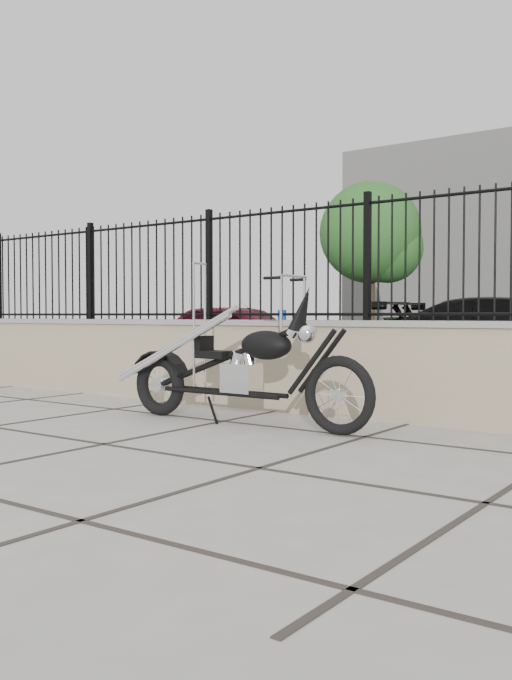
{
  "coord_description": "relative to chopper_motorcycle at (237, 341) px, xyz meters",
  "views": [
    {
      "loc": [
        4.25,
        -3.82,
        1.01
      ],
      "look_at": [
        0.21,
        1.74,
        0.77
      ],
      "focal_mm": 38.0,
      "sensor_mm": 36.0,
      "label": 1
    }
  ],
  "objects": [
    {
      "name": "ground_plane",
      "position": [
        -0.21,
        -1.44,
        -0.77
      ],
      "size": [
        90.0,
        90.0,
        0.0
      ],
      "primitive_type": "plane",
      "color": "#99968E",
      "rests_on": "ground"
    },
    {
      "name": "retaining_wall",
      "position": [
        -0.21,
        1.06,
        -0.29
      ],
      "size": [
        14.0,
        0.36,
        0.96
      ],
      "primitive_type": "cube",
      "color": "gray",
      "rests_on": "ground_plane"
    },
    {
      "name": "iron_fence",
      "position": [
        -0.21,
        1.06,
        0.79
      ],
      "size": [
        14.0,
        0.08,
        1.2
      ],
      "primitive_type": "cube",
      "color": "black",
      "rests_on": "retaining_wall"
    },
    {
      "name": "chopper_motorcycle",
      "position": [
        0.0,
        0.0,
        0.0
      ],
      "size": [
        2.58,
        0.46,
        1.55
      ],
      "primitive_type": null,
      "rotation": [
        0.0,
        0.0,
        -0.0
      ],
      "color": "black",
      "rests_on": "ground_plane"
    },
    {
      "name": "car_red",
      "position": [
        -4.02,
        5.32,
        -0.15
      ],
      "size": [
        3.72,
        1.62,
        1.25
      ],
      "primitive_type": "imported",
      "rotation": [
        0.0,
        0.0,
        1.61
      ],
      "color": "#500B19",
      "rests_on": "parking_lot"
    },
    {
      "name": "bollard_a",
      "position": [
        -2.06,
        3.81,
        -0.23
      ],
      "size": [
        0.14,
        0.14,
        1.09
      ],
      "primitive_type": "cylinder",
      "rotation": [
        0.0,
        0.0,
        0.06
      ],
      "color": "#0D3DC6",
      "rests_on": "ground_plane"
    },
    {
      "name": "tree_left",
      "position": [
        -6.18,
        14.82,
        2.92
      ],
      "size": [
        3.13,
        3.13,
        5.28
      ],
      "rotation": [
        0.0,
        0.0,
        -0.04
      ],
      "color": "#382619",
      "rests_on": "ground_plane"
    }
  ]
}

